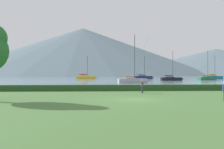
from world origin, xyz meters
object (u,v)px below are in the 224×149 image
sailboat_slip_1 (207,78)px  sailboat_slip_4 (143,77)px  sailboat_slip_3 (133,80)px  sailboat_slip_7 (214,77)px  sailboat_slip_2 (86,77)px  person_seated_viewer (224,90)px  sailboat_slip_5 (171,79)px  person_standing_walker (142,85)px

sailboat_slip_1 → sailboat_slip_4: sailboat_slip_1 is taller
sailboat_slip_3 → sailboat_slip_7: bearing=40.0°
sailboat_slip_2 → sailboat_slip_7: sailboat_slip_7 is taller
sailboat_slip_3 → person_seated_viewer: sailboat_slip_3 is taller
sailboat_slip_4 → sailboat_slip_5: sailboat_slip_4 is taller
sailboat_slip_1 → sailboat_slip_4: size_ratio=1.06×
sailboat_slip_2 → sailboat_slip_5: (29.66, -24.50, -0.11)m
person_standing_walker → person_seated_viewer: bearing=-69.6°
sailboat_slip_5 → person_standing_walker: bearing=-110.9°
sailboat_slip_3 → sailboat_slip_4: sailboat_slip_3 is taller
person_standing_walker → sailboat_slip_4: bearing=66.3°
sailboat_slip_2 → sailboat_slip_5: size_ratio=1.01×
sailboat_slip_7 → sailboat_slip_3: bearing=-142.3°
sailboat_slip_2 → person_standing_walker: sailboat_slip_2 is taller
sailboat_slip_4 → person_standing_walker: sailboat_slip_4 is taller
sailboat_slip_3 → sailboat_slip_7: size_ratio=1.14×
sailboat_slip_5 → sailboat_slip_1: bearing=16.9°
sailboat_slip_1 → sailboat_slip_3: 38.43m
sailboat_slip_3 → sailboat_slip_4: (11.26, 45.50, 0.06)m
sailboat_slip_7 → person_seated_viewer: sailboat_slip_7 is taller
sailboat_slip_3 → person_standing_walker: 29.40m
sailboat_slip_2 → person_standing_walker: size_ratio=6.01×
sailboat_slip_1 → sailboat_slip_3: (-29.89, -24.16, 0.06)m
sailboat_slip_3 → sailboat_slip_4: size_ratio=1.17×
sailboat_slip_4 → sailboat_slip_1: bearing=-55.3°
person_seated_viewer → sailboat_slip_1: bearing=82.7°
sailboat_slip_5 → person_standing_walker: size_ratio=5.96×
sailboat_slip_1 → person_seated_viewer: bearing=-128.2°
sailboat_slip_7 → person_standing_walker: bearing=-130.0°
sailboat_slip_1 → person_seated_viewer: (-27.41, -61.84, 0.34)m
sailboat_slip_4 → sailboat_slip_7: sailboat_slip_7 is taller
sailboat_slip_3 → sailboat_slip_5: 25.47m
sailboat_slip_7 → person_standing_walker: (-45.11, -72.54, 0.23)m
sailboat_slip_7 → person_seated_viewer: (-39.56, -80.98, 0.23)m
sailboat_slip_2 → person_seated_viewer: sailboat_slip_2 is taller
sailboat_slip_2 → sailboat_slip_5: 38.47m
sailboat_slip_3 → sailboat_slip_5: sailboat_slip_3 is taller
person_seated_viewer → sailboat_slip_2: bearing=117.8°
sailboat_slip_7 → sailboat_slip_5: bearing=-146.4°
sailboat_slip_1 → sailboat_slip_5: bearing=-177.6°
sailboat_slip_2 → sailboat_slip_3: sailboat_slip_3 is taller
person_seated_viewer → person_standing_walker: 10.11m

